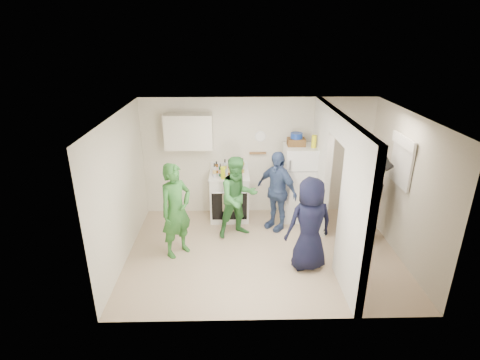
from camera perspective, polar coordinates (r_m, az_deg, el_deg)
The scene contains 35 objects.
floor at distance 6.90m, azimuth 3.45°, elevation -10.90°, with size 4.80×4.80×0.00m, color tan.
wall_back at distance 7.90m, azimuth 2.69°, elevation 3.54°, with size 4.80×4.80×0.00m, color silver.
wall_front at distance 4.81m, azimuth 5.40°, elevation -9.33°, with size 4.80×4.80×0.00m, color silver.
wall_left at distance 6.56m, azimuth -17.68°, elevation -1.45°, with size 3.40×3.40×0.00m, color silver.
wall_right at distance 6.94m, azimuth 23.85°, elevation -1.04°, with size 3.40×3.40×0.00m, color silver.
ceiling at distance 5.93m, azimuth 4.00°, elevation 9.84°, with size 4.80×4.80×0.00m, color white.
partition_pier_back at distance 7.52m, azimuth 12.16°, elevation 2.09°, with size 0.12×1.20×2.50m, color silver.
partition_pier_front at distance 5.58m, azimuth 17.11°, elevation -5.61°, with size 0.12×1.20×2.50m, color silver.
partition_header at distance 6.20m, azimuth 15.16°, elevation 7.77°, with size 0.12×1.00×0.40m, color silver.
stove at distance 7.85m, azimuth -1.61°, elevation -2.53°, with size 0.82×0.68×0.98m, color white.
upper_cabinet at distance 7.59m, azimuth -7.83°, elevation 7.31°, with size 0.95×0.34×0.70m, color silver.
fridge at distance 7.83m, azimuth 8.98°, elevation -0.47°, with size 0.65×0.63×1.58m, color white.
wicker_basket at distance 7.57m, azimuth 8.56°, elevation 5.75°, with size 0.35×0.25×0.15m, color brown.
blue_bowl at distance 7.54m, azimuth 8.61°, elevation 6.70°, with size 0.24×0.24×0.11m, color navy.
yellow_cup_stack_top at distance 7.48m, azimuth 11.19°, elevation 5.77°, with size 0.09×0.09×0.25m, color yellow.
wall_clock at distance 7.75m, azimuth 3.13°, elevation 6.65°, with size 0.22×0.22×0.03m, color white.
spice_shelf at distance 7.82m, azimuth 2.72°, elevation 4.12°, with size 0.35×0.08×0.03m, color olive.
nook_window at distance 6.97m, azimuth 23.55°, elevation 2.63°, with size 0.03×0.70×0.80m, color black.
nook_window_frame at distance 6.97m, azimuth 23.44°, elevation 2.63°, with size 0.04×0.76×0.86m, color white.
nook_valance at distance 6.86m, azimuth 23.68°, elevation 5.39°, with size 0.04×0.82×0.18m, color white.
yellow_cup_stack_stove at distance 7.41m, azimuth -2.60°, elevation 1.09°, with size 0.09×0.09×0.25m, color yellow.
red_cup at distance 7.46m, azimuth 0.03°, elevation 0.70°, with size 0.09×0.09×0.12m, color #B40C14.
person_green_left at distance 6.55m, azimuth -9.72°, elevation -4.59°, with size 0.62×0.41×1.70m, color #36772F.
person_green_center at distance 7.06m, azimuth -0.30°, elevation -2.68°, with size 0.78×0.60×1.60m, color #3A853E.
person_denim at distance 7.36m, azimuth 5.58°, elevation -1.65°, with size 0.95×0.39×1.61m, color #3D5C85.
person_navy at distance 6.21m, azimuth 10.55°, elevation -6.67°, with size 0.78×0.51×1.60m, color black.
person_nook at distance 7.22m, azimuth 19.06°, elevation -2.58°, with size 1.15×0.66×1.78m, color black.
bottle_a at distance 7.74m, azimuth -3.59°, elevation 1.97°, with size 0.08×0.08×0.25m, color brown.
bottle_b at distance 7.54m, azimuth -3.01°, elevation 1.53°, with size 0.06×0.06×0.27m, color #16422C.
bottle_c at distance 7.77m, azimuth -2.30°, elevation 2.20°, with size 0.08×0.08×0.28m, color silver.
bottle_d at distance 7.54m, azimuth -1.60°, elevation 1.75°, with size 0.07×0.07×0.32m, color #642E11.
bottle_e at distance 7.79m, azimuth -0.83°, elevation 2.39°, with size 0.07×0.07×0.31m, color silver.
bottle_f at distance 7.61m, azimuth -0.18°, elevation 1.94°, with size 0.07×0.07×0.32m, color #1B3D16.
bottle_g at distance 7.74m, azimuth 0.38°, elevation 2.24°, with size 0.08×0.08×0.31m, color olive.
bottle_h at distance 7.51m, azimuth -3.92°, elevation 1.51°, with size 0.07×0.07×0.29m, color #B5BAC2.
Camera 1 is at (-0.54, -5.78, 3.73)m, focal length 28.00 mm.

